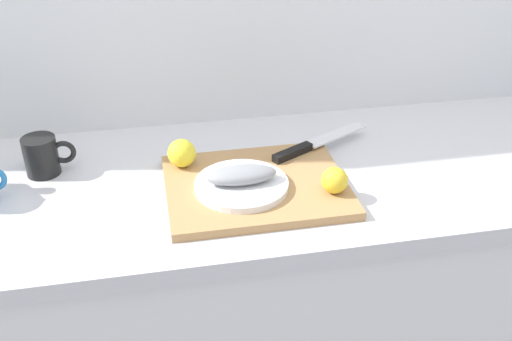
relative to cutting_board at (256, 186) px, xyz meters
The scene contains 8 objects.
kitchen_counter 0.48m from the cutting_board, 28.56° to the left, with size 2.00×0.60×0.90m.
cutting_board is the anchor object (origin of this frame).
white_plate 0.04m from the cutting_board, 154.17° to the right, with size 0.20×0.20×0.01m, color white.
fish_fillet 0.06m from the cutting_board, 154.17° to the right, with size 0.15×0.06×0.04m, color gray.
chef_knife 0.20m from the cutting_board, 39.24° to the left, with size 0.27×0.16×0.02m.
lemon_0 0.19m from the cutting_board, 145.13° to the left, with size 0.06×0.06×0.06m, color yellow.
lemon_1 0.17m from the cutting_board, 23.96° to the right, with size 0.06×0.06×0.06m, color yellow.
coffee_mug_2 0.49m from the cutting_board, 160.20° to the left, with size 0.12×0.08×0.09m.
Camera 1 is at (-0.33, -1.17, 1.61)m, focal length 42.65 mm.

